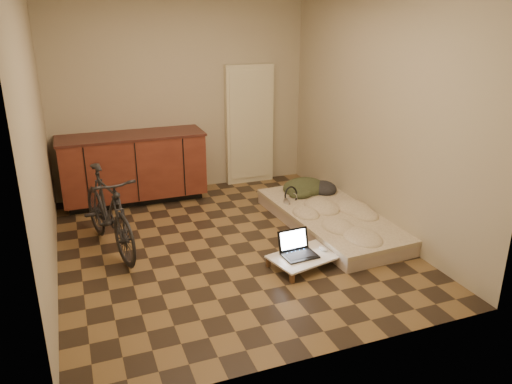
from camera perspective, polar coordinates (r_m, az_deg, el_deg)
name	(u,v)px	position (r m, az deg, el deg)	size (l,w,h in m)	color
room_shell	(227,127)	(5.02, -3.34, 7.40)	(3.50, 4.00, 2.60)	brown
cabinets	(134,168)	(6.70, -13.82, 2.73)	(1.84, 0.62, 0.91)	black
appliance_panel	(249,125)	(7.21, -0.76, 7.67)	(0.70, 0.10, 1.70)	beige
bicycle	(108,207)	(5.37, -16.59, -1.66)	(0.44, 1.50, 0.97)	black
futon	(333,219)	(5.94, 8.78, -3.02)	(1.12, 2.16, 0.18)	#C2AE9B
clothing_pile	(310,182)	(6.49, 6.15, 1.12)	(0.61, 0.50, 0.24)	#313921
headphones	(291,195)	(6.13, 4.03, -0.32)	(0.26, 0.23, 0.17)	black
lap_desk	(305,257)	(5.01, 5.62, -7.36)	(0.76, 0.59, 0.11)	brown
laptop	(297,250)	(5.00, 4.75, -6.59)	(0.35, 0.32, 0.23)	black
mouse	(323,249)	(5.11, 7.70, -6.43)	(0.07, 0.11, 0.04)	white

